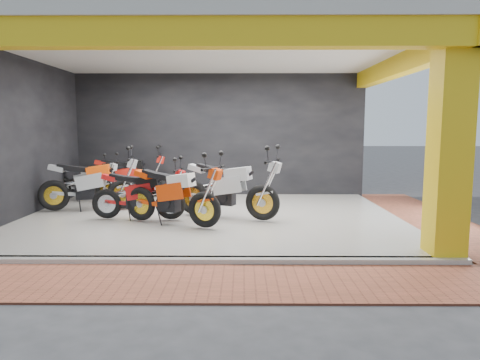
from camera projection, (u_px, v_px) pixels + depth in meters
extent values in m
plane|color=#2D2D30|center=(203.00, 245.00, 7.31)|extent=(80.00, 80.00, 0.00)
cube|color=beige|center=(211.00, 218.00, 9.29)|extent=(8.00, 6.00, 0.10)
cube|color=beige|center=(210.00, 50.00, 8.86)|extent=(8.40, 6.40, 0.20)
cube|color=black|center=(219.00, 136.00, 12.16)|extent=(8.20, 0.20, 3.50)
cube|color=black|center=(19.00, 139.00, 9.11)|extent=(0.20, 6.20, 3.50)
cube|color=gold|center=(450.00, 145.00, 6.33)|extent=(0.50, 0.50, 3.50)
cube|color=gold|center=(194.00, 33.00, 5.92)|extent=(8.40, 0.30, 0.40)
cube|color=gold|center=(402.00, 65.00, 8.87)|extent=(0.30, 6.40, 0.40)
cube|color=beige|center=(196.00, 261.00, 6.29)|extent=(8.00, 0.20, 0.10)
cube|color=brown|center=(190.00, 282.00, 5.52)|extent=(9.00, 1.40, 0.03)
cube|color=brown|center=(432.00, 220.00, 9.26)|extent=(1.40, 7.00, 0.03)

